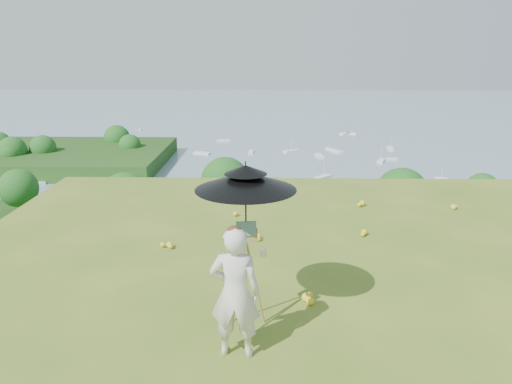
# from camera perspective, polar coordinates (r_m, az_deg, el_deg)

# --- Properties ---
(ground) EXTENTS (14.00, 14.00, 0.00)m
(ground) POSITION_cam_1_polar(r_m,az_deg,el_deg) (7.97, 9.59, -11.20)
(ground) COLOR #4B7020
(ground) RESTS_ON ground
(shoreline_tier) EXTENTS (170.00, 28.00, 8.00)m
(shoreline_tier) POSITION_cam_1_polar(r_m,az_deg,el_deg) (91.08, 1.77, -9.64)
(shoreline_tier) COLOR gray
(shoreline_tier) RESTS_ON bay_water
(bay_water) EXTENTS (700.00, 700.00, 0.00)m
(bay_water) POSITION_cam_1_polar(r_m,az_deg,el_deg) (249.85, 1.39, 7.50)
(bay_water) COLOR #738FA4
(bay_water) RESTS_ON ground
(peninsula) EXTENTS (90.00, 60.00, 12.00)m
(peninsula) POSITION_cam_1_polar(r_m,az_deg,el_deg) (180.99, -23.05, 4.49)
(peninsula) COLOR #18340E
(peninsula) RESTS_ON bay_water
(slope_trees) EXTENTS (110.00, 50.00, 6.00)m
(slope_trees) POSITION_cam_1_polar(r_m,az_deg,el_deg) (45.96, 2.50, -7.77)
(slope_trees) COLOR #174F19
(slope_trees) RESTS_ON forest_slope
(harbor_town) EXTENTS (110.00, 22.00, 5.00)m
(harbor_town) POSITION_cam_1_polar(r_m,az_deg,el_deg) (88.44, 1.81, -5.84)
(harbor_town) COLOR silver
(harbor_town) RESTS_ON shoreline_tier
(moored_boats) EXTENTS (140.00, 140.00, 0.70)m
(moored_boats) POSITION_cam_1_polar(r_m,az_deg,el_deg) (172.46, -2.68, 3.66)
(moored_boats) COLOR white
(moored_boats) RESTS_ON bay_water
(wildflowers) EXTENTS (10.00, 10.50, 0.12)m
(wildflowers) POSITION_cam_1_polar(r_m,az_deg,el_deg) (8.16, 9.36, -10.02)
(wildflowers) COLOR yellow
(wildflowers) RESTS_ON ground
(painter) EXTENTS (0.63, 0.44, 1.67)m
(painter) POSITION_cam_1_polar(r_m,az_deg,el_deg) (6.05, -2.41, -11.43)
(painter) COLOR beige
(painter) RESTS_ON ground
(field_easel) EXTENTS (0.64, 0.64, 1.54)m
(field_easel) POSITION_cam_1_polar(r_m,az_deg,el_deg) (6.61, -1.13, -9.51)
(field_easel) COLOR olive
(field_easel) RESTS_ON ground
(sun_umbrella) EXTENTS (1.45, 1.45, 1.02)m
(sun_umbrella) POSITION_cam_1_polar(r_m,az_deg,el_deg) (6.27, -1.17, -1.04)
(sun_umbrella) COLOR black
(sun_umbrella) RESTS_ON field_easel
(painter_cap) EXTENTS (0.23, 0.27, 0.10)m
(painter_cap) POSITION_cam_1_polar(r_m,az_deg,el_deg) (5.73, -2.51, -4.44)
(painter_cap) COLOR #CD7073
(painter_cap) RESTS_ON painter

